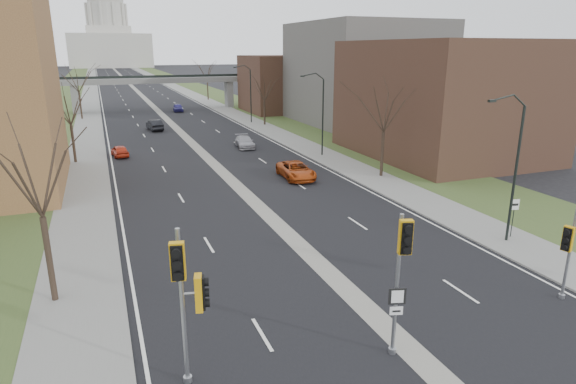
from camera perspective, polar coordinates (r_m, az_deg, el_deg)
ground at (r=20.79m, az=12.52°, el=-16.27°), size 700.00×700.00×0.00m
road_surface at (r=164.97m, az=-18.12°, el=11.94°), size 20.00×600.00×0.01m
median_strip at (r=164.97m, az=-18.12°, el=11.94°), size 1.20×600.00×0.02m
sidewalk_right at (r=166.14m, az=-13.90°, el=12.32°), size 4.00×600.00×0.12m
sidewalk_left at (r=164.66m, az=-22.36°, el=11.54°), size 4.00×600.00×0.12m
grass_verge_right at (r=167.05m, az=-11.82°, el=12.46°), size 8.00×600.00×0.10m
grass_verge_left at (r=164.83m, az=-24.47°, el=11.30°), size 8.00×600.00×0.10m
commercial_block_near at (r=54.62m, az=17.90°, el=10.42°), size 16.00×20.00×12.00m
commercial_block_mid at (r=76.59m, az=8.90°, el=13.69°), size 18.00×22.00×15.00m
commercial_block_far at (r=90.43m, az=-0.40°, el=12.71°), size 14.00×14.00×10.00m
pedestrian_bridge at (r=95.03m, az=-15.45°, el=12.23°), size 34.00×3.00×6.45m
capitol at (r=334.51m, az=-20.48°, el=16.90°), size 48.00×42.00×55.75m
streetlight_near at (r=29.63m, az=24.90°, el=6.94°), size 2.61×0.20×8.70m
streetlight_mid at (r=51.07m, az=3.37°, el=11.87°), size 2.61×0.20×8.70m
streetlight_far at (r=75.43m, az=-5.09°, el=13.36°), size 2.61×0.20×8.70m
tree_left_a at (r=22.90m, az=-27.89°, el=3.29°), size 7.20×7.20×9.40m
tree_left_b at (r=52.58m, az=-24.63°, el=9.76°), size 6.75×6.75×8.81m
tree_left_c at (r=86.41m, az=-23.73°, el=12.53°), size 7.65×7.65×9.99m
tree_right_a at (r=43.30m, az=11.43°, el=10.30°), size 7.20×7.20×9.40m
tree_right_b at (r=73.25m, az=-2.84°, el=12.42°), size 6.30×6.30×8.22m
tree_right_c at (r=111.78m, az=-9.61°, el=14.28°), size 7.65×7.65×9.99m
signal_pole_left at (r=16.18m, az=-11.84°, el=-11.02°), size 1.21×0.96×5.72m
signal_pole_median at (r=17.58m, az=13.30°, el=-8.14°), size 0.76×0.94×5.63m
speed_limit_sign at (r=32.03m, az=25.20°, el=-2.06°), size 0.51×0.15×2.40m
car_left_near at (r=54.99m, az=-19.32°, el=4.64°), size 1.95×3.82×1.25m
car_left_far at (r=71.60m, az=-15.53°, el=7.66°), size 2.11×4.70×1.50m
car_right_near at (r=43.00m, az=0.96°, el=2.60°), size 2.72×5.43×1.48m
car_right_mid at (r=56.95m, az=-5.15°, el=5.94°), size 2.35×4.77×1.33m
car_right_far at (r=92.49m, az=-12.91°, el=9.73°), size 2.04×4.35×1.44m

